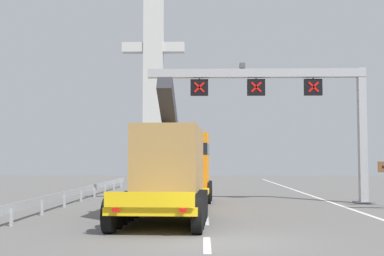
# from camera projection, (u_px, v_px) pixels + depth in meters

# --- Properties ---
(ground) EXTENTS (112.00, 112.00, 0.00)m
(ground) POSITION_uv_depth(u_px,v_px,m) (222.00, 241.00, 14.10)
(ground) COLOR slate
(lane_markings) EXTENTS (0.20, 61.11, 0.01)m
(lane_markings) POSITION_uv_depth(u_px,v_px,m) (205.00, 190.00, 37.32)
(lane_markings) COLOR silver
(lane_markings) RESTS_ON ground
(edge_line_right) EXTENTS (0.20, 63.00, 0.01)m
(edge_line_right) POSITION_uv_depth(u_px,v_px,m) (334.00, 204.00, 25.94)
(edge_line_right) COLOR silver
(edge_line_right) RESTS_ON ground
(overhead_lane_gantry) EXTENTS (11.66, 0.90, 7.33)m
(overhead_lane_gantry) POSITION_uv_depth(u_px,v_px,m) (287.00, 95.00, 26.60)
(overhead_lane_gantry) COLOR #9EA0A5
(overhead_lane_gantry) RESTS_ON ground
(heavy_haul_truck_yellow) EXTENTS (3.57, 14.15, 5.30)m
(heavy_haul_truck_yellow) POSITION_uv_depth(u_px,v_px,m) (177.00, 165.00, 22.92)
(heavy_haul_truck_yellow) COLOR yellow
(heavy_haul_truck_yellow) RESTS_ON ground
(guardrail_left) EXTENTS (0.13, 29.59, 0.76)m
(guardrail_left) POSITION_uv_depth(u_px,v_px,m) (80.00, 191.00, 27.06)
(guardrail_left) COLOR #999EA3
(guardrail_left) RESTS_ON ground
(bridge_pylon_distant) EXTENTS (9.00, 2.00, 29.69)m
(bridge_pylon_distant) POSITION_uv_depth(u_px,v_px,m) (153.00, 70.00, 73.39)
(bridge_pylon_distant) COLOR #B7B7B2
(bridge_pylon_distant) RESTS_ON ground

